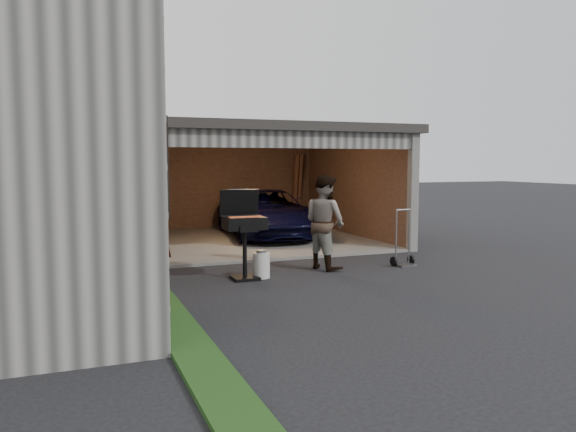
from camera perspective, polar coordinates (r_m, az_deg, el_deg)
name	(u,v)px	position (r m, az deg, el deg)	size (l,w,h in m)	color
ground	(325,303)	(8.34, 3.73, -8.79)	(80.00, 80.00, 0.00)	black
groundcover_strip	(185,338)	(6.73, -10.40, -12.13)	(0.50, 8.00, 0.06)	#193814
garage	(240,169)	(14.71, -4.91, 4.77)	(6.80, 6.30, 2.90)	#605E59
minivan	(267,215)	(15.12, -2.13, 0.08)	(2.06, 4.48, 1.24)	black
woman	(157,233)	(9.55, -13.21, -1.74)	(0.64, 0.42, 1.75)	#C8DAFC
man	(325,222)	(10.79, 3.75, -0.61)	(0.88, 0.69, 1.81)	#42201A
bbq_grill	(244,227)	(9.83, -4.50, -1.08)	(0.71, 0.62, 1.57)	black
propane_tank	(261,265)	(10.02, -2.71, -5.03)	(0.30, 0.30, 0.45)	silver
plywood_panel	(153,269)	(8.35, -13.53, -5.22)	(0.04, 0.95, 1.06)	#5A2D1E
hand_truck	(404,255)	(11.38, 11.70, -3.89)	(0.48, 0.37, 1.14)	slate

